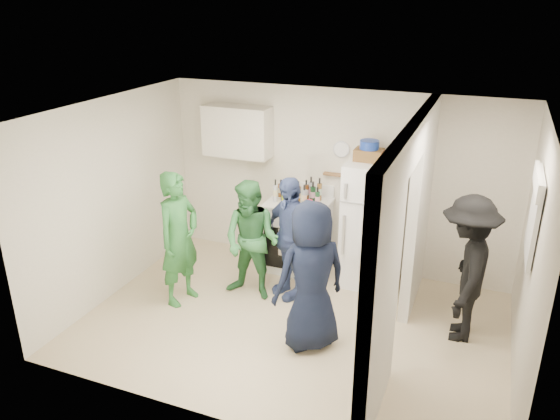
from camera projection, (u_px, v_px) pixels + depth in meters
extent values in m
plane|color=#C0B087|center=(292.00, 324.00, 6.43)|extent=(4.80, 4.80, 0.00)
plane|color=silver|center=(337.00, 181.00, 7.43)|extent=(4.80, 0.00, 4.80)
plane|color=silver|center=(221.00, 302.00, 4.50)|extent=(4.80, 0.00, 4.80)
plane|color=silver|center=(113.00, 198.00, 6.79)|extent=(0.00, 3.40, 3.40)
plane|color=silver|center=(531.00, 264.00, 5.14)|extent=(0.00, 3.40, 3.40)
plane|color=white|center=(294.00, 113.00, 5.51)|extent=(4.80, 4.80, 0.00)
cube|color=silver|center=(420.00, 207.00, 6.50)|extent=(0.12, 1.20, 2.50)
cube|color=silver|center=(381.00, 295.00, 4.60)|extent=(0.12, 1.20, 2.50)
cube|color=silver|center=(413.00, 143.00, 5.17)|extent=(0.12, 1.00, 0.40)
cube|color=white|center=(298.00, 235.00, 7.57)|extent=(0.84, 0.70, 1.00)
cube|color=silver|center=(237.00, 131.00, 7.54)|extent=(0.95, 0.34, 0.70)
cube|color=white|center=(371.00, 224.00, 7.07)|extent=(0.69, 0.67, 1.67)
cube|color=brown|center=(369.00, 155.00, 6.82)|extent=(0.35, 0.25, 0.15)
cylinder|color=#163297|center=(369.00, 145.00, 6.77)|extent=(0.24, 0.24, 0.11)
cylinder|color=yellow|center=(392.00, 157.00, 6.56)|extent=(0.09, 0.09, 0.25)
cylinder|color=white|center=(341.00, 149.00, 7.23)|extent=(0.22, 0.02, 0.22)
cube|color=olive|center=(336.00, 175.00, 7.35)|extent=(0.35, 0.08, 0.03)
cube|color=black|center=(536.00, 217.00, 5.17)|extent=(0.03, 0.70, 0.80)
cube|color=white|center=(534.00, 217.00, 5.18)|extent=(0.04, 0.76, 0.86)
cube|color=white|center=(538.00, 181.00, 5.06)|extent=(0.04, 0.82, 0.18)
cylinder|color=#EAFF15|center=(284.00, 197.00, 7.20)|extent=(0.09, 0.09, 0.25)
cylinder|color=red|center=(309.00, 205.00, 7.12)|extent=(0.09, 0.09, 0.12)
imported|color=#307931|center=(179.00, 239.00, 6.63)|extent=(0.52, 0.69, 1.70)
imported|color=#387F4A|center=(252.00, 241.00, 6.76)|extent=(0.78, 0.62, 1.54)
imported|color=#394F7D|center=(289.00, 238.00, 6.79)|extent=(0.99, 0.84, 1.59)
imported|color=black|center=(311.00, 277.00, 5.76)|extent=(0.96, 0.95, 1.68)
imported|color=black|center=(466.00, 269.00, 5.91)|extent=(0.64, 1.09, 1.68)
cylinder|color=brown|center=(281.00, 188.00, 7.54)|extent=(0.08, 0.08, 0.24)
cylinder|color=#1E511B|center=(285.00, 191.00, 7.31)|extent=(0.07, 0.07, 0.32)
cylinder|color=silver|center=(297.00, 189.00, 7.51)|extent=(0.06, 0.06, 0.24)
cylinder|color=brown|center=(298.00, 192.00, 7.28)|extent=(0.06, 0.06, 0.31)
cylinder|color=#9BA0AB|center=(311.00, 188.00, 7.43)|extent=(0.07, 0.07, 0.32)
cylinder|color=#153A1E|center=(313.00, 192.00, 7.30)|extent=(0.07, 0.07, 0.30)
cylinder|color=olive|center=(319.00, 189.00, 7.38)|extent=(0.07, 0.07, 0.32)
cylinder|color=silver|center=(275.00, 191.00, 7.33)|extent=(0.06, 0.06, 0.31)
cylinder|color=#5D2E0F|center=(306.00, 190.00, 7.40)|extent=(0.07, 0.07, 0.28)
cylinder|color=#1B5028|center=(317.00, 197.00, 7.17)|extent=(0.06, 0.06, 0.27)
cylinder|color=brown|center=(284.00, 189.00, 7.44)|extent=(0.07, 0.07, 0.28)
cylinder|color=#9196A0|center=(304.00, 195.00, 7.19)|extent=(0.07, 0.07, 0.29)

